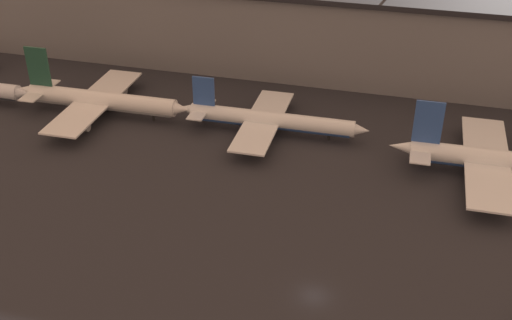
# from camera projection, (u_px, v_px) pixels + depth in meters

# --- Properties ---
(ground) EXTENTS (600.00, 600.00, 0.00)m
(ground) POSITION_uv_depth(u_px,v_px,m) (314.00, 296.00, 89.40)
(ground) COLOR #26262B
(terminal_building) EXTENTS (248.08, 26.20, 20.93)m
(terminal_building) POSITION_uv_depth(u_px,v_px,m) (380.00, 32.00, 150.88)
(terminal_building) COLOR slate
(terminal_building) RESTS_ON ground
(airplane_1) EXTENTS (40.28, 32.28, 13.86)m
(airplane_1) POSITION_uv_depth(u_px,v_px,m) (99.00, 100.00, 135.81)
(airplane_1) COLOR white
(airplane_1) RESTS_ON ground
(airplane_2) EXTENTS (40.03, 27.64, 10.79)m
(airplane_2) POSITION_uv_depth(u_px,v_px,m) (269.00, 120.00, 128.79)
(airplane_2) COLOR white
(airplane_2) RESTS_ON ground
(airplane_3) EXTENTS (37.37, 33.29, 13.40)m
(airplane_3) POSITION_uv_depth(u_px,v_px,m) (493.00, 160.00, 114.72)
(airplane_3) COLOR white
(airplane_3) RESTS_ON ground
(lamp_post_0) EXTENTS (1.80, 1.80, 20.34)m
(lamp_post_0) POSITION_uv_depth(u_px,v_px,m) (93.00, 5.00, 159.55)
(lamp_post_0) COLOR slate
(lamp_post_0) RESTS_ON ground
(lamp_post_1) EXTENTS (1.80, 1.80, 25.81)m
(lamp_post_1) POSITION_uv_depth(u_px,v_px,m) (385.00, 18.00, 141.82)
(lamp_post_1) COLOR slate
(lamp_post_1) RESTS_ON ground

